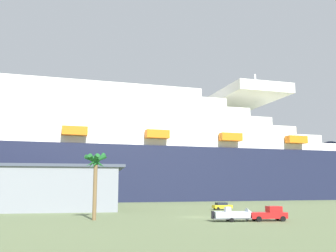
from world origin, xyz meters
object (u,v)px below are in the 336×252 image
pickup_truck (269,214)px  parked_car_yellow_taxi (222,206)px  palm_tree (96,167)px  cruise_ship (72,153)px  small_boat_on_trailer (236,215)px

pickup_truck → parked_car_yellow_taxi: pickup_truck is taller
palm_tree → parked_car_yellow_taxi: (30.13, 19.38, -7.32)m
palm_tree → parked_car_yellow_taxi: size_ratio=2.44×
cruise_ship → small_boat_on_trailer: 92.00m
pickup_truck → cruise_ship: bearing=106.8°
cruise_ship → pickup_truck: 94.04m
cruise_ship → pickup_truck: (26.77, -88.69, -16.13)m
cruise_ship → parked_car_yellow_taxi: bearing=-62.5°
pickup_truck → palm_tree: bearing=160.9°
pickup_truck → small_boat_on_trailer: (-5.18, 0.74, -0.08)m
pickup_truck → small_boat_on_trailer: size_ratio=0.80×
parked_car_yellow_taxi → pickup_truck: bearing=-99.6°
parked_car_yellow_taxi → small_boat_on_trailer: bearing=-109.9°
small_boat_on_trailer → parked_car_yellow_taxi: bearing=70.1°
cruise_ship → parked_car_yellow_taxi: (31.53, -60.53, -16.34)m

